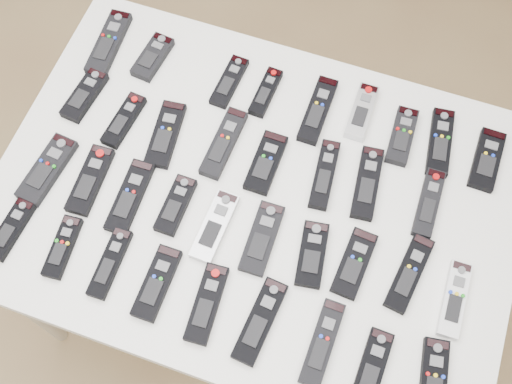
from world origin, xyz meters
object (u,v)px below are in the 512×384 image
(remote_20, at_px, (176,205))
(remote_28, at_px, (63,247))
(remote_32, at_px, (260,321))
(remote_23, at_px, (312,254))
(remote_15, at_px, (367,183))
(remote_18, at_px, (90,180))
(remote_27, at_px, (11,229))
(remote_11, at_px, (166,134))
(remote_26, at_px, (454,299))
(remote_8, at_px, (487,160))
(remote_13, at_px, (266,163))
(remote_29, at_px, (110,263))
(remote_22, at_px, (262,238))
(table, at_px, (256,205))
(remote_12, at_px, (224,143))
(remote_33, at_px, (322,343))
(remote_34, at_px, (372,369))
(remote_16, at_px, (429,203))
(remote_3, at_px, (266,92))
(remote_9, at_px, (85,95))
(remote_2, at_px, (229,82))
(remote_1, at_px, (153,57))
(remote_19, at_px, (130,197))
(remote_6, at_px, (402,136))
(remote_21, at_px, (215,226))
(remote_0, at_px, (109,43))
(remote_10, at_px, (124,120))
(remote_17, at_px, (47,169))
(remote_14, at_px, (324,175))
(remote_31, at_px, (207,304))
(remote_24, at_px, (354,263))
(remote_35, at_px, (433,381))
(remote_25, at_px, (409,273))
(remote_4, at_px, (318,110))
(remote_30, at_px, (157,283))
(remote_7, at_px, (440,142))

(remote_20, relative_size, remote_28, 0.99)
(remote_32, bearing_deg, remote_23, 76.61)
(remote_15, distance_m, remote_32, 0.42)
(remote_18, relative_size, remote_27, 1.17)
(remote_11, xyz_separation_m, remote_20, (0.10, -0.17, 0.00))
(remote_26, height_order, remote_32, same)
(remote_8, bearing_deg, remote_13, -158.55)
(remote_29, bearing_deg, remote_18, 126.16)
(remote_22, bearing_deg, table, 115.06)
(remote_12, height_order, remote_33, remote_12)
(remote_18, distance_m, remote_34, 0.78)
(remote_16, bearing_deg, remote_3, 159.73)
(table, bearing_deg, remote_13, 93.07)
(remote_33, bearing_deg, remote_12, 134.96)
(remote_9, relative_size, remote_18, 0.85)
(remote_15, bearing_deg, remote_3, 146.47)
(remote_2, xyz_separation_m, remote_33, (0.42, -0.56, 0.00))
(remote_1, distance_m, remote_28, 0.56)
(remote_11, relative_size, remote_19, 0.96)
(remote_6, distance_m, remote_19, 0.68)
(remote_18, relative_size, remote_33, 0.95)
(remote_18, distance_m, remote_21, 0.33)
(remote_0, distance_m, remote_27, 0.56)
(remote_0, relative_size, remote_10, 1.31)
(remote_15, xyz_separation_m, remote_34, (0.12, -0.42, -0.00))
(remote_17, height_order, remote_26, remote_17)
(remote_14, xyz_separation_m, remote_20, (-0.31, -0.19, -0.00))
(remote_13, bearing_deg, remote_32, -72.39)
(remote_14, bearing_deg, remote_3, 134.53)
(remote_10, height_order, remote_14, remote_14)
(remote_12, bearing_deg, remote_10, -172.78)
(remote_8, bearing_deg, remote_28, -146.85)
(remote_15, height_order, remote_31, same)
(remote_24, distance_m, remote_34, 0.24)
(remote_35, bearing_deg, remote_9, 150.32)
(remote_14, relative_size, remote_19, 0.95)
(table, height_order, remote_35, remote_35)
(remote_1, xyz_separation_m, remote_10, (0.01, -0.20, -0.00))
(remote_19, bearing_deg, remote_24, 0.01)
(remote_11, bearing_deg, remote_23, -29.10)
(remote_19, bearing_deg, remote_29, -83.30)
(remote_12, bearing_deg, remote_25, -16.20)
(table, height_order, remote_17, remote_17)
(remote_10, distance_m, remote_29, 0.38)
(remote_22, xyz_separation_m, remote_26, (0.45, 0.01, 0.00))
(remote_10, xyz_separation_m, remote_23, (0.55, -0.18, 0.00))
(remote_1, relative_size, remote_18, 0.77)
(remote_4, distance_m, remote_11, 0.39)
(remote_13, height_order, remote_30, same)
(remote_7, height_order, remote_9, remote_9)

